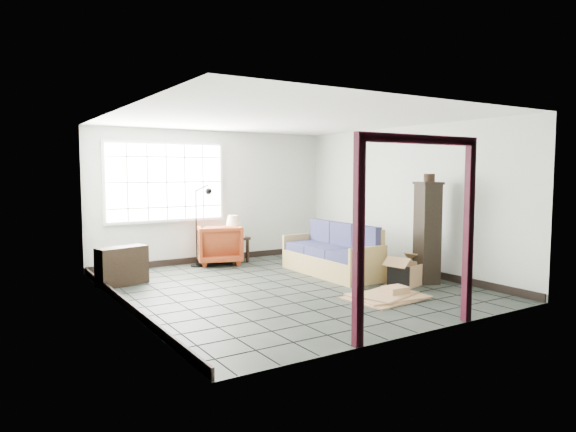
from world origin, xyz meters
TOP-DOWN VIEW (x-y plane):
  - ground at (0.00, 0.00)m, footprint 5.50×5.50m
  - room_shell at (0.00, 0.03)m, footprint 5.02×5.52m
  - window_panel at (-1.00, 2.70)m, footprint 2.32×0.08m
  - doorway_trim at (0.00, -2.70)m, footprint 1.80×0.08m
  - futon_sofa at (1.22, 0.41)m, footprint 0.78×2.03m
  - armchair at (-0.06, 2.40)m, footprint 1.03×1.00m
  - side_table at (0.27, 2.40)m, footprint 0.56×0.56m
  - table_lamp at (0.21, 2.33)m, footprint 0.33×0.33m
  - projector at (0.30, 2.36)m, footprint 0.30×0.26m
  - floor_lamp at (-0.43, 2.34)m, footprint 0.41×0.34m
  - console_shelf at (-2.15, 1.52)m, footprint 0.84×0.48m
  - tall_shelf at (2.07, -0.94)m, footprint 0.48×0.54m
  - pot at (2.09, -0.95)m, footprint 0.19×0.19m
  - open_box at (1.69, -0.88)m, footprint 0.91×0.59m
  - cardboard_pile at (0.81, -1.38)m, footprint 1.19×0.90m

SIDE VIEW (x-z plane):
  - ground at x=0.00m, z-range 0.00..0.00m
  - cardboard_pile at x=0.81m, z-range -0.04..0.12m
  - open_box at x=1.69m, z-range -0.06..0.41m
  - console_shelf at x=-2.15m, z-range 0.00..0.61m
  - futon_sofa at x=1.22m, z-range -0.12..0.77m
  - side_table at x=0.27m, z-range 0.16..0.67m
  - armchair at x=-0.06m, z-range 0.00..0.85m
  - projector at x=0.30m, z-range 0.51..0.60m
  - table_lamp at x=0.21m, z-range 0.59..1.03m
  - floor_lamp at x=-0.43m, z-range 0.05..1.61m
  - tall_shelf at x=2.07m, z-range 0.01..1.65m
  - doorway_trim at x=0.00m, z-range 0.28..2.48m
  - window_panel at x=-1.00m, z-range 0.84..2.36m
  - room_shell at x=0.00m, z-range 0.37..2.98m
  - pot at x=2.09m, z-range 1.64..1.77m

